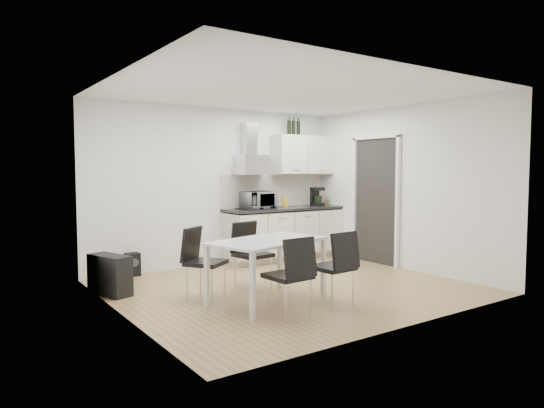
# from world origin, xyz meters

# --- Properties ---
(ground) EXTENTS (4.50, 4.50, 0.00)m
(ground) POSITION_xyz_m (0.00, 0.00, 0.00)
(ground) COLOR tan
(ground) RESTS_ON ground
(wall_back) EXTENTS (4.50, 0.10, 2.60)m
(wall_back) POSITION_xyz_m (0.00, 2.00, 1.30)
(wall_back) COLOR white
(wall_back) RESTS_ON ground
(wall_front) EXTENTS (4.50, 0.10, 2.60)m
(wall_front) POSITION_xyz_m (0.00, -2.00, 1.30)
(wall_front) COLOR white
(wall_front) RESTS_ON ground
(wall_left) EXTENTS (0.10, 4.00, 2.60)m
(wall_left) POSITION_xyz_m (-2.25, 0.00, 1.30)
(wall_left) COLOR white
(wall_left) RESTS_ON ground
(wall_right) EXTENTS (0.10, 4.00, 2.60)m
(wall_right) POSITION_xyz_m (2.25, 0.00, 1.30)
(wall_right) COLOR white
(wall_right) RESTS_ON ground
(ceiling) EXTENTS (4.50, 4.50, 0.00)m
(ceiling) POSITION_xyz_m (0.00, 0.00, 2.60)
(ceiling) COLOR white
(ceiling) RESTS_ON wall_back
(doorway) EXTENTS (0.08, 1.04, 2.10)m
(doorway) POSITION_xyz_m (2.21, 0.55, 1.05)
(doorway) COLOR white
(doorway) RESTS_ON ground
(kitchenette) EXTENTS (2.22, 0.64, 2.52)m
(kitchenette) POSITION_xyz_m (1.19, 1.73, 0.83)
(kitchenette) COLOR beige
(kitchenette) RESTS_ON ground
(dining_table) EXTENTS (1.57, 1.15, 0.75)m
(dining_table) POSITION_xyz_m (-0.64, -0.43, 0.67)
(dining_table) COLOR white
(dining_table) RESTS_ON ground
(chair_far_left) EXTENTS (0.65, 0.66, 0.88)m
(chair_far_left) POSITION_xyz_m (-1.20, 0.09, 0.44)
(chair_far_left) COLOR black
(chair_far_left) RESTS_ON ground
(chair_far_right) EXTENTS (0.50, 0.55, 0.88)m
(chair_far_right) POSITION_xyz_m (-0.43, 0.22, 0.44)
(chair_far_right) COLOR black
(chair_far_right) RESTS_ON ground
(chair_near_left) EXTENTS (0.47, 0.52, 0.88)m
(chair_near_left) POSITION_xyz_m (-0.82, -1.07, 0.44)
(chair_near_left) COLOR black
(chair_near_left) RESTS_ON ground
(chair_near_right) EXTENTS (0.48, 0.53, 0.88)m
(chair_near_right) POSITION_xyz_m (-0.12, -1.00, 0.44)
(chair_near_right) COLOR black
(chair_near_right) RESTS_ON ground
(guitar_amp) EXTENTS (0.45, 0.66, 0.51)m
(guitar_amp) POSITION_xyz_m (-2.10, 0.97, 0.26)
(guitar_amp) COLOR black
(guitar_amp) RESTS_ON ground
(floor_speaker) EXTENTS (0.21, 0.19, 0.34)m
(floor_speaker) POSITION_xyz_m (-1.50, 1.90, 0.17)
(floor_speaker) COLOR black
(floor_speaker) RESTS_ON ground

